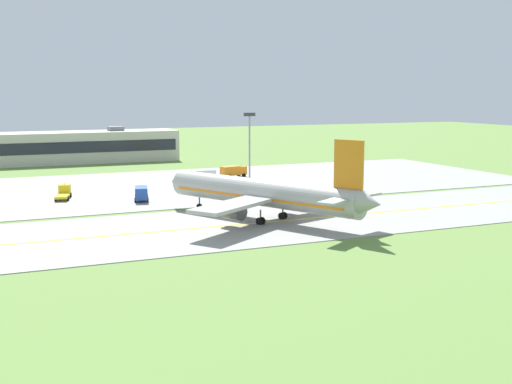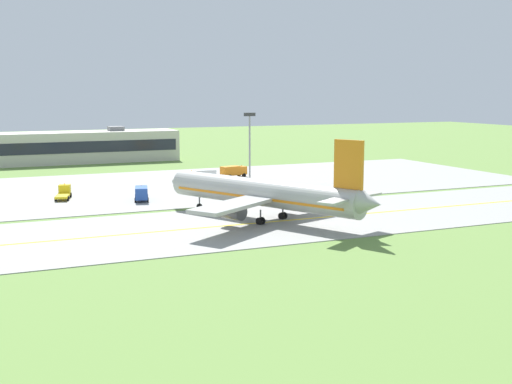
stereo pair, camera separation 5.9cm
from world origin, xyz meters
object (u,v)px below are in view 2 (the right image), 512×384
object	(u,v)px
airplane_lead	(264,193)
service_truck_pushback	(141,193)
service_truck_fuel	(64,192)
service_truck_catering	(233,171)
service_truck_baggage	(202,175)
apron_light_mast	(250,139)

from	to	relation	value
airplane_lead	service_truck_pushback	xyz separation A→B (m)	(-12.31, 24.71, -2.60)
airplane_lead	service_truck_fuel	world-z (taller)	airplane_lead
airplane_lead	service_truck_pushback	world-z (taller)	airplane_lead
airplane_lead	service_truck_pushback	distance (m)	27.73
service_truck_fuel	service_truck_catering	distance (m)	41.39
service_truck_fuel	service_truck_catering	bearing A→B (deg)	21.23
airplane_lead	service_truck_baggage	xyz separation A→B (m)	(5.40, 43.82, -2.60)
service_truck_baggage	service_truck_pushback	distance (m)	26.06
service_truck_fuel	service_truck_pushback	size ratio (longest dim) A/B	1.06
service_truck_baggage	service_truck_fuel	xyz separation A→B (m)	(-29.78, -11.01, -0.35)
service_truck_baggage	service_truck_catering	world-z (taller)	same
service_truck_pushback	service_truck_baggage	bearing A→B (deg)	47.17
airplane_lead	apron_light_mast	size ratio (longest dim) A/B	2.52
service_truck_catering	service_truck_pushback	world-z (taller)	same
service_truck_catering	service_truck_pushback	xyz separation A→B (m)	(-26.51, -23.09, 0.00)
service_truck_catering	apron_light_mast	size ratio (longest dim) A/B	0.43
apron_light_mast	service_truck_pushback	bearing A→B (deg)	-154.43
service_truck_fuel	apron_light_mast	bearing A→B (deg)	6.43
service_truck_baggage	apron_light_mast	distance (m)	13.14
service_truck_fuel	service_truck_pushback	xyz separation A→B (m)	(12.07, -8.10, 0.35)
service_truck_fuel	airplane_lead	bearing A→B (deg)	-53.39
airplane_lead	service_truck_baggage	size ratio (longest dim) A/B	5.96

